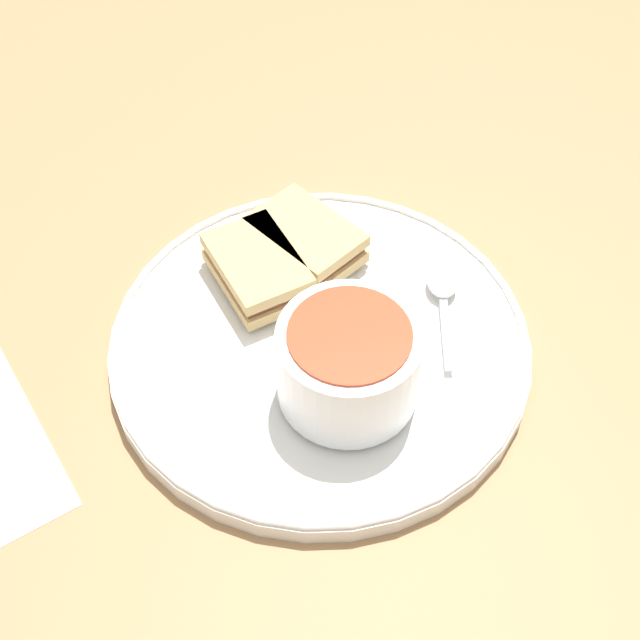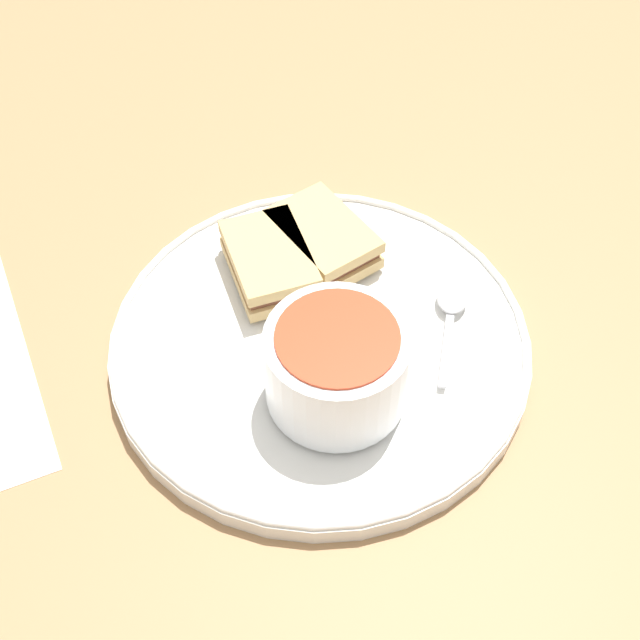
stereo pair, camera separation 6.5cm
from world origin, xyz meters
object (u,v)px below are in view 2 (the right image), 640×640
object	(u,v)px
spoon	(452,304)
sandwich_half_near	(324,239)
sandwich_half_far	(270,262)
soup_bowl	(337,366)

from	to	relation	value
spoon	sandwich_half_near	xyz separation A→B (m)	(0.06, 0.10, 0.01)
spoon	sandwich_half_far	world-z (taller)	sandwich_half_far
spoon	sandwich_half_far	bearing A→B (deg)	86.71
soup_bowl	spoon	bearing A→B (deg)	-46.80
soup_bowl	spoon	distance (m)	0.12
spoon	sandwich_half_near	world-z (taller)	sandwich_half_near
sandwich_half_near	sandwich_half_far	size ratio (longest dim) A/B	1.03
soup_bowl	sandwich_half_far	bearing A→B (deg)	25.52
sandwich_half_near	soup_bowl	bearing A→B (deg)	-175.17
soup_bowl	sandwich_half_near	world-z (taller)	soup_bowl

